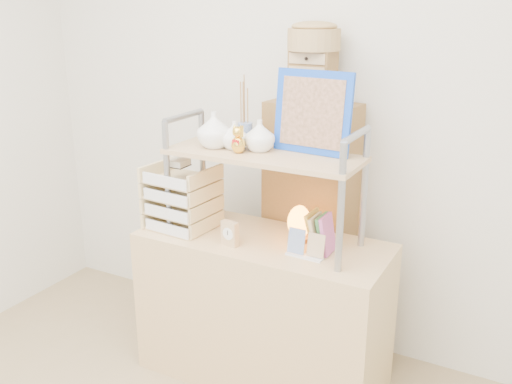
# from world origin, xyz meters

# --- Properties ---
(room_shell) EXTENTS (3.42, 3.41, 2.61)m
(room_shell) POSITION_xyz_m (0.00, 0.39, 1.69)
(room_shell) COLOR silver
(room_shell) RESTS_ON ground
(desk) EXTENTS (1.20, 0.50, 0.75)m
(desk) POSITION_xyz_m (0.00, 1.20, 0.38)
(desk) COLOR tan
(desk) RESTS_ON ground
(cabinet) EXTENTS (0.47, 0.28, 1.35)m
(cabinet) POSITION_xyz_m (0.08, 1.57, 0.68)
(cabinet) COLOR brown
(cabinet) RESTS_ON ground
(hutch) EXTENTS (0.90, 0.34, 0.79)m
(hutch) POSITION_xyz_m (-0.03, 1.21, 1.19)
(hutch) COLOR #8E929B
(hutch) RESTS_ON desk
(letter_tray) EXTENTS (0.31, 0.29, 0.35)m
(letter_tray) POSITION_xyz_m (-0.43, 1.14, 0.89)
(letter_tray) COLOR #D8B981
(letter_tray) RESTS_ON desk
(salt_lamp) EXTENTS (0.12, 0.11, 0.18)m
(salt_lamp) POSITION_xyz_m (0.16, 1.26, 0.84)
(salt_lamp) COLOR brown
(salt_lamp) RESTS_ON desk
(desk_clock) EXTENTS (0.09, 0.05, 0.12)m
(desk_clock) POSITION_xyz_m (-0.10, 1.06, 0.81)
(desk_clock) COLOR tan
(desk_clock) RESTS_ON desk
(postcard_stand) EXTENTS (0.17, 0.06, 0.12)m
(postcard_stand) POSITION_xyz_m (0.25, 1.11, 0.79)
(postcard_stand) COLOR white
(postcard_stand) RESTS_ON desk
(drawer_chest) EXTENTS (0.20, 0.16, 0.25)m
(drawer_chest) POSITION_xyz_m (0.08, 1.55, 1.48)
(drawer_chest) COLOR brown
(drawer_chest) RESTS_ON cabinet
(woven_basket) EXTENTS (0.25, 0.25, 0.10)m
(woven_basket) POSITION_xyz_m (0.08, 1.55, 1.65)
(woven_basket) COLOR #976F44
(woven_basket) RESTS_ON drawer_chest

